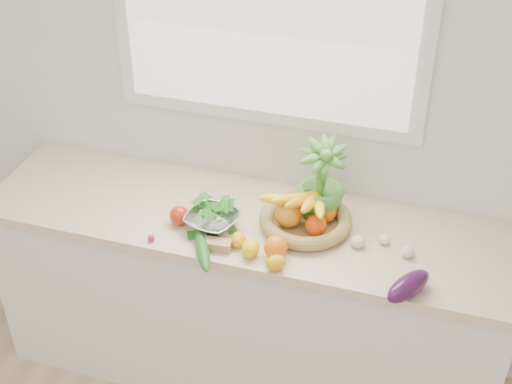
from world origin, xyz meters
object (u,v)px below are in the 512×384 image
(fruit_basket, at_px, (305,215))
(colander_with_spinach, at_px, (212,217))
(potted_herb, at_px, (321,180))
(apple, at_px, (179,216))
(eggplant, at_px, (408,286))
(cucumber, at_px, (202,249))

(fruit_basket, relative_size, colander_with_spinach, 2.00)
(potted_herb, distance_m, fruit_basket, 0.16)
(apple, relative_size, colander_with_spinach, 0.32)
(potted_herb, height_order, colander_with_spinach, potted_herb)
(fruit_basket, bearing_deg, potted_herb, 62.97)
(eggplant, xyz_separation_m, potted_herb, (-0.41, 0.37, 0.14))
(apple, bearing_deg, potted_herb, 22.30)
(apple, xyz_separation_m, eggplant, (0.95, -0.15, 0.00))
(apple, relative_size, fruit_basket, 0.16)
(eggplant, xyz_separation_m, cucumber, (-0.79, -0.00, -0.02))
(cucumber, distance_m, potted_herb, 0.55)
(eggplant, relative_size, potted_herb, 0.61)
(potted_herb, xyz_separation_m, colander_with_spinach, (-0.39, -0.21, -0.12))
(apple, bearing_deg, colander_with_spinach, 4.15)
(potted_herb, bearing_deg, colander_with_spinach, -152.15)
(cucumber, xyz_separation_m, potted_herb, (0.37, 0.38, 0.16))
(apple, distance_m, fruit_basket, 0.51)
(eggplant, bearing_deg, cucumber, -179.72)
(eggplant, relative_size, colander_with_spinach, 0.87)
(cucumber, height_order, colander_with_spinach, colander_with_spinach)
(fruit_basket, bearing_deg, cucumber, -138.45)
(eggplant, bearing_deg, colander_with_spinach, 168.56)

